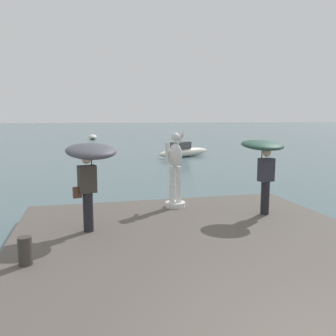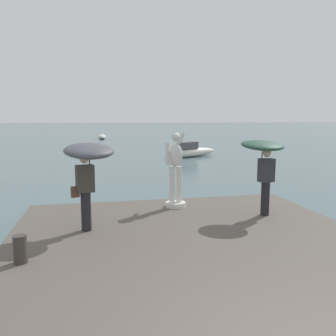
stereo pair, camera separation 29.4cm
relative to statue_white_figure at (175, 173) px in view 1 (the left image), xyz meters
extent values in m
plane|color=#4C666B|center=(-0.26, 33.34, -1.38)|extent=(400.00, 400.00, 0.00)
cube|color=#564F47|center=(-0.26, -4.34, -1.18)|extent=(7.64, 10.64, 0.40)
cylinder|color=silver|center=(0.00, -0.01, -0.91)|extent=(0.57, 0.57, 0.13)
cylinder|color=silver|center=(-0.10, -0.01, -0.34)|extent=(0.15, 0.15, 1.02)
cylinder|color=silver|center=(0.10, -0.01, -0.34)|extent=(0.15, 0.15, 1.02)
ellipsoid|color=silver|center=(0.00, -0.01, 0.50)|extent=(0.38, 0.26, 0.65)
sphere|color=silver|center=(0.00, -0.01, 1.00)|extent=(0.24, 0.24, 0.24)
cylinder|color=silver|center=(-0.24, -0.01, 0.55)|extent=(0.10, 0.10, 0.62)
cylinder|color=silver|center=(0.22, 0.26, 0.96)|extent=(0.10, 0.59, 0.40)
cylinder|color=black|center=(-2.44, -1.67, -0.54)|extent=(0.22, 0.22, 0.88)
cube|color=#38332D|center=(-2.44, -1.67, 0.20)|extent=(0.43, 0.32, 0.60)
sphere|color=beige|center=(-2.44, -1.67, 0.64)|extent=(0.21, 0.21, 0.21)
cylinder|color=#262626|center=(-2.33, -1.60, 0.49)|extent=(0.02, 0.02, 0.48)
ellipsoid|color=#4C4C56|center=(-2.33, -1.60, 0.81)|extent=(1.34, 1.36, 0.44)
cube|color=#513323|center=(-2.65, -1.70, -0.08)|extent=(0.20, 0.14, 0.24)
cylinder|color=black|center=(2.08, -1.32, -0.54)|extent=(0.22, 0.22, 0.88)
cube|color=#2D2D38|center=(2.08, -1.32, 0.20)|extent=(0.41, 0.29, 0.60)
sphere|color=beige|center=(2.08, -1.32, 0.64)|extent=(0.21, 0.21, 0.21)
cylinder|color=#262626|center=(1.95, -1.30, 0.52)|extent=(0.02, 0.02, 0.53)
ellipsoid|color=#234738|center=(1.95, -1.30, 0.84)|extent=(1.23, 1.24, 0.33)
cylinder|color=#38332D|center=(-3.52, -3.26, -0.73)|extent=(0.23, 0.23, 0.49)
ellipsoid|color=silver|center=(4.95, 16.01, -1.04)|extent=(4.95, 3.44, 0.68)
cube|color=#4C4C51|center=(4.61, 15.81, -0.49)|extent=(1.73, 1.41, 0.51)
ellipsoid|color=silver|center=(-1.18, 40.92, -1.04)|extent=(1.24, 3.27, 0.68)
camera|label=1|loc=(-2.49, -9.40, 1.51)|focal=37.43mm
camera|label=2|loc=(-2.20, -9.47, 1.51)|focal=37.43mm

